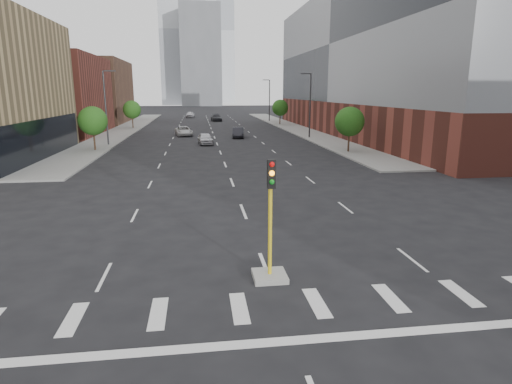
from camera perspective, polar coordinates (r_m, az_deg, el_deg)
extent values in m
cube|color=gray|center=(80.44, -16.87, 8.07)|extent=(5.00, 92.00, 0.15)
cube|color=gray|center=(81.34, 4.71, 8.64)|extent=(5.00, 92.00, 0.15)
cube|color=brown|center=(75.47, -27.73, 11.34)|extent=(20.00, 22.00, 12.00)
cube|color=brown|center=(100.36, -22.75, 12.23)|extent=(20.00, 24.00, 13.00)
cube|color=brown|center=(72.70, 18.59, 9.37)|extent=(24.00, 70.00, 5.00)
cube|color=slate|center=(72.90, 19.25, 18.01)|extent=(24.00, 70.00, 17.00)
cube|color=#B2B7BC|center=(227.03, -9.69, 20.31)|extent=(22.00, 22.00, 70.00)
cube|color=#B2B7BC|center=(267.56, -5.35, 20.42)|extent=(20.00, 20.00, 80.00)
cube|color=slate|center=(205.77, -7.38, 17.49)|extent=(18.00, 18.00, 44.00)
cube|color=#999993|center=(15.80, 1.84, -11.13)|extent=(1.20, 1.20, 0.20)
cylinder|color=gold|center=(15.18, 1.88, -5.28)|extent=(0.14, 0.14, 3.20)
cube|color=black|center=(14.47, 2.06, 2.40)|extent=(0.28, 0.18, 1.00)
sphere|color=red|center=(14.31, 2.14, 3.70)|extent=(0.18, 0.18, 0.18)
sphere|color=orange|center=(14.36, 2.13, 2.52)|extent=(0.18, 0.18, 0.18)
sphere|color=#0C7F19|center=(14.42, 2.12, 1.35)|extent=(0.18, 0.18, 0.18)
cylinder|color=#2D2D30|center=(62.29, 7.22, 11.24)|extent=(0.20, 0.20, 9.00)
cube|color=#2D2D30|center=(62.10, 6.61, 15.41)|extent=(1.40, 0.22, 0.15)
cylinder|color=#2D2D30|center=(96.53, 1.80, 12.04)|extent=(0.20, 0.20, 9.00)
cube|color=#2D2D30|center=(96.40, 1.34, 14.71)|extent=(1.40, 0.22, 0.15)
cylinder|color=#2D2D30|center=(56.32, -19.40, 10.40)|extent=(0.20, 0.20, 9.00)
cube|color=#2D2D30|center=(56.18, -18.94, 15.03)|extent=(1.40, 0.22, 0.15)
cylinder|color=#382619|center=(51.80, -20.72, 6.24)|extent=(0.20, 0.20, 1.75)
sphere|color=#1D4713|center=(51.60, -20.94, 8.85)|extent=(3.20, 3.20, 3.20)
cylinder|color=#382619|center=(81.20, -16.11, 8.84)|extent=(0.20, 0.20, 1.75)
sphere|color=#1D4713|center=(81.08, -16.22, 10.51)|extent=(3.20, 3.20, 3.20)
cylinder|color=#382619|center=(48.40, 12.24, 6.35)|extent=(0.20, 0.20, 1.75)
sphere|color=#1D4713|center=(48.18, 12.38, 9.16)|extent=(3.20, 3.20, 3.20)
cylinder|color=#382619|center=(86.93, 3.22, 9.59)|extent=(0.20, 0.20, 1.75)
sphere|color=#1D4713|center=(86.81, 3.24, 11.16)|extent=(3.20, 3.20, 3.20)
imported|color=silver|center=(55.26, -6.78, 7.09)|extent=(2.11, 4.45, 1.47)
imported|color=#232328|center=(62.97, -2.38, 7.93)|extent=(2.07, 4.67, 1.49)
imported|color=silver|center=(66.57, -9.63, 8.01)|extent=(3.00, 5.32, 1.40)
imported|color=black|center=(98.32, -5.32, 9.82)|extent=(2.52, 5.32, 1.50)
imported|color=silver|center=(112.21, -8.76, 10.17)|extent=(2.32, 4.71, 1.55)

